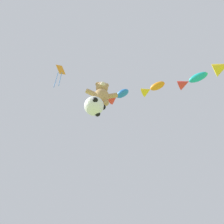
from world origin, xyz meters
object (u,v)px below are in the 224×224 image
(teddy_bear_kite, at_px, (102,93))
(fish_kite_teal, at_px, (191,80))
(fish_kite_tangerine, at_px, (152,89))
(soccer_ball_kite, at_px, (94,106))
(fish_kite_cobalt, at_px, (118,96))
(diamond_kite, at_px, (60,72))

(teddy_bear_kite, xyz_separation_m, fish_kite_teal, (5.19, -1.15, 0.99))
(fish_kite_teal, bearing_deg, fish_kite_tangerine, 152.36)
(soccer_ball_kite, height_order, fish_kite_tangerine, fish_kite_tangerine)
(fish_kite_cobalt, xyz_separation_m, diamond_kite, (-3.92, -0.94, 0.43))
(teddy_bear_kite, height_order, fish_kite_tangerine, fish_kite_tangerine)
(teddy_bear_kite, height_order, fish_kite_cobalt, fish_kite_cobalt)
(teddy_bear_kite, distance_m, fish_kite_cobalt, 2.53)
(teddy_bear_kite, bearing_deg, fish_kite_cobalt, 48.29)
(soccer_ball_kite, height_order, fish_kite_teal, fish_kite_teal)
(fish_kite_cobalt, distance_m, diamond_kite, 4.06)
(teddy_bear_kite, height_order, soccer_ball_kite, teddy_bear_kite)
(soccer_ball_kite, xyz_separation_m, fish_kite_cobalt, (1.64, 1.66, 3.15))
(fish_kite_tangerine, bearing_deg, teddy_bear_kite, 178.89)
(fish_kite_teal, xyz_separation_m, diamond_kite, (-7.87, 1.61, 1.14))
(teddy_bear_kite, relative_size, fish_kite_tangerine, 1.31)
(teddy_bear_kite, height_order, fish_kite_teal, fish_kite_teal)
(soccer_ball_kite, relative_size, fish_kite_cobalt, 0.78)
(diamond_kite, bearing_deg, teddy_bear_kite, -9.66)
(fish_kite_teal, relative_size, diamond_kite, 0.69)
(fish_kite_cobalt, xyz_separation_m, fish_kite_teal, (3.95, -2.55, -0.71))
(soccer_ball_kite, xyz_separation_m, fish_kite_teal, (5.59, -0.89, 2.44))
(fish_kite_tangerine, height_order, diamond_kite, diamond_kite)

